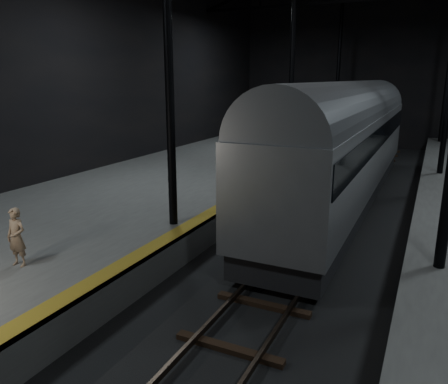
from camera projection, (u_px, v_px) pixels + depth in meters
The scene contains 6 objects.
ground at pixel (321, 232), 15.99m from camera, with size 44.00×44.00×0.00m, color black.
platform_left at pixel (151, 196), 19.00m from camera, with size 9.00×43.80×1.00m, color #4F4F4C.
tactile_strip at pixel (240, 195), 17.09m from camera, with size 0.50×43.80×0.01m, color olive.
track at pixel (321, 230), 15.97m from camera, with size 2.40×43.00×0.24m.
train at pixel (347, 139), 18.76m from camera, with size 2.93×19.52×5.22m.
woman at pixel (17, 237), 10.55m from camera, with size 0.53×0.35×1.46m, color #987A5D.
Camera 1 is at (3.32, -15.15, 5.47)m, focal length 35.00 mm.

